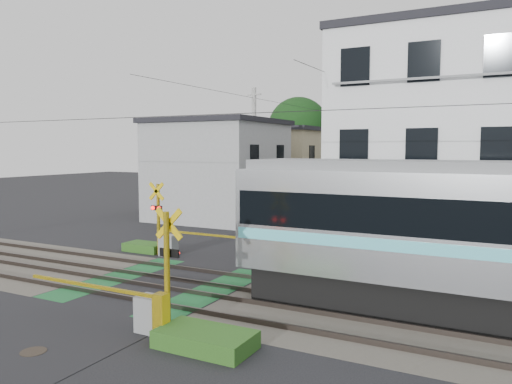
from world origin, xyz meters
The scene contains 12 objects.
ground centered at (0.00, 0.00, 0.00)m, with size 120.00×120.00×0.00m, color black.
track_bed centered at (0.00, 0.00, 0.04)m, with size 120.00×120.00×0.14m.
crossing_signal_near centered at (2.59, -3.65, 0.71)m, with size 4.74×0.65×3.09m.
crossing_signal_far centered at (-2.59, 3.65, 0.71)m, with size 4.74×0.65×3.09m.
apartment_block centered at (8.50, 9.49, 4.66)m, with size 10.20×8.36×9.30m.
houses_row centered at (0.25, 25.92, 3.24)m, with size 22.07×31.35×6.80m.
tree_hill centered at (-0.82, 48.98, 5.70)m, with size 40.00×12.76×11.71m.
catenary centered at (6.00, 0.03, 3.70)m, with size 60.00×5.04×7.00m.
utility_poles centered at (-1.05, 23.01, 4.08)m, with size 7.90×42.00×8.00m.
pedestrian centered at (-0.53, 27.69, 0.87)m, with size 0.63×0.41×1.73m, color #27252E.
manhole_cover centered at (0.97, -5.76, 0.01)m, with size 0.57×0.57×0.02m, color #2D261E.
weed_patches centered at (1.76, -0.09, 0.18)m, with size 10.25×8.80×0.40m.
Camera 1 is at (10.23, -12.91, 4.48)m, focal length 35.00 mm.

